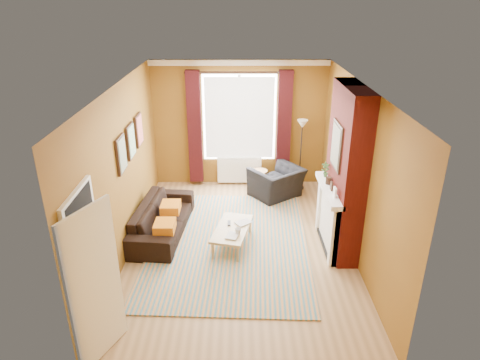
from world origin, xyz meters
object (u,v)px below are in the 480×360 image
at_px(coffee_table, 232,230).
at_px(wicker_stool, 259,180).
at_px(sofa, 162,218).
at_px(floor_lamp, 302,135).
at_px(armchair, 276,182).

relative_size(coffee_table, wicker_stool, 2.58).
xyz_separation_m(sofa, floor_lamp, (2.77, 1.94, 0.96)).
xyz_separation_m(coffee_table, wicker_stool, (0.58, 2.35, -0.09)).
bearing_deg(wicker_stool, armchair, -46.59).
height_order(sofa, wicker_stool, sofa).
distance_m(armchair, floor_lamp, 1.16).
bearing_deg(floor_lamp, armchair, -142.78).
relative_size(coffee_table, floor_lamp, 0.73).
bearing_deg(armchair, floor_lamp, -179.20).
relative_size(sofa, armchair, 2.02).
height_order(armchair, coffee_table, armchair).
relative_size(sofa, floor_lamp, 1.27).
bearing_deg(sofa, wicker_stool, -39.03).
bearing_deg(sofa, armchair, -50.02).
distance_m(sofa, armchair, 2.69).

